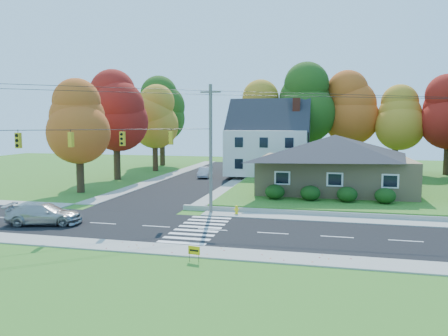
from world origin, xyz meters
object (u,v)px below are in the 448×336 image
object	(u,v)px
silver_sedan	(44,214)
fire_hydrant	(237,210)
ranch_house	(334,162)
white_car	(205,172)

from	to	relation	value
silver_sedan	fire_hydrant	xyz separation A→B (m)	(12.42, 6.12, -0.40)
ranch_house	white_car	distance (m)	19.19
ranch_house	fire_hydrant	world-z (taller)	ranch_house
ranch_house	white_car	bearing A→B (deg)	146.88
silver_sedan	ranch_house	bearing A→B (deg)	-62.57
ranch_house	fire_hydrant	distance (m)	13.60
silver_sedan	white_car	xyz separation A→B (m)	(3.89, 27.55, -0.09)
ranch_house	silver_sedan	distance (m)	26.33
silver_sedan	fire_hydrant	size ratio (longest dim) A/B	6.75
white_car	silver_sedan	bearing A→B (deg)	-103.53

